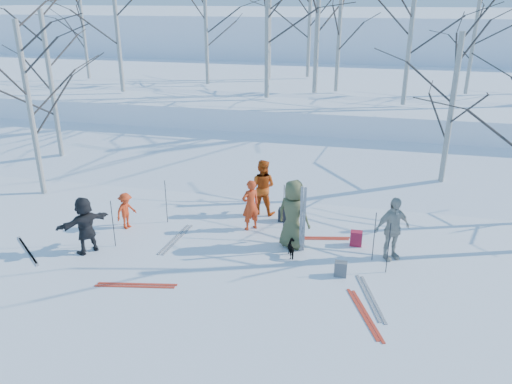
% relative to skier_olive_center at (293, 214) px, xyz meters
% --- Properties ---
extents(ground, '(120.00, 120.00, 0.00)m').
position_rel_skier_olive_center_xyz_m(ground, '(-1.13, -1.00, -0.96)').
color(ground, white).
rests_on(ground, ground).
extents(snow_ramp, '(70.00, 9.49, 4.12)m').
position_rel_skier_olive_center_xyz_m(snow_ramp, '(-1.13, 6.00, -0.81)').
color(snow_ramp, white).
rests_on(snow_ramp, ground).
extents(snow_plateau, '(70.00, 18.00, 2.20)m').
position_rel_skier_olive_center_xyz_m(snow_plateau, '(-1.13, 16.00, 0.04)').
color(snow_plateau, white).
rests_on(snow_plateau, ground).
extents(far_hill, '(90.00, 30.00, 6.00)m').
position_rel_skier_olive_center_xyz_m(far_hill, '(-1.13, 37.00, 1.04)').
color(far_hill, white).
rests_on(far_hill, ground).
extents(skier_olive_center, '(1.09, 0.91, 1.91)m').
position_rel_skier_olive_center_xyz_m(skier_olive_center, '(0.00, 0.00, 0.00)').
color(skier_olive_center, '#4C5030').
rests_on(skier_olive_center, ground).
extents(skier_red_north, '(0.65, 0.64, 1.52)m').
position_rel_skier_olive_center_xyz_m(skier_red_north, '(-1.36, 0.80, -0.20)').
color(skier_red_north, red).
rests_on(skier_red_north, ground).
extents(skier_redor_behind, '(0.92, 0.76, 1.75)m').
position_rel_skier_olive_center_xyz_m(skier_redor_behind, '(-1.28, 2.00, -0.08)').
color(skier_redor_behind, '#BF450E').
rests_on(skier_redor_behind, ground).
extents(skier_red_seated, '(0.63, 0.80, 1.09)m').
position_rel_skier_olive_center_xyz_m(skier_red_seated, '(-4.91, 0.07, -0.41)').
color(skier_red_seated, red).
rests_on(skier_red_seated, ground).
extents(skier_cream_east, '(1.06, 0.89, 1.69)m').
position_rel_skier_olive_center_xyz_m(skier_cream_east, '(2.57, -0.08, -0.11)').
color(skier_cream_east, beige).
rests_on(skier_cream_east, ground).
extents(skier_grey_west, '(1.19, 1.46, 1.56)m').
position_rel_skier_olive_center_xyz_m(skier_grey_west, '(-5.26, -1.51, -0.18)').
color(skier_grey_west, black).
rests_on(skier_grey_west, ground).
extents(dog, '(0.43, 0.57, 0.44)m').
position_rel_skier_olive_center_xyz_m(dog, '(0.08, -0.56, -0.74)').
color(dog, black).
rests_on(dog, ground).
extents(upright_ski_left, '(0.08, 0.16, 1.90)m').
position_rel_skier_olive_center_xyz_m(upright_ski_left, '(0.25, -0.29, -0.01)').
color(upright_ski_left, silver).
rests_on(upright_ski_left, ground).
extents(upright_ski_right, '(0.11, 0.23, 1.89)m').
position_rel_skier_olive_center_xyz_m(upright_ski_right, '(0.33, -0.27, -0.01)').
color(upright_ski_right, silver).
rests_on(upright_ski_right, ground).
extents(ski_pair_a, '(1.25, 2.01, 0.02)m').
position_rel_skier_olive_center_xyz_m(ski_pair_a, '(2.12, -2.08, -0.95)').
color(ski_pair_a, silver).
rests_on(ski_pair_a, ground).
extents(ski_pair_b, '(1.48, 2.03, 0.02)m').
position_rel_skier_olive_center_xyz_m(ski_pair_b, '(2.01, -2.74, -0.95)').
color(ski_pair_b, red).
rests_on(ski_pair_b, ground).
extents(ski_pair_c, '(0.49, 1.93, 0.02)m').
position_rel_skier_olive_center_xyz_m(ski_pair_c, '(-3.25, -0.33, -0.95)').
color(ski_pair_c, silver).
rests_on(ski_pair_c, ground).
extents(ski_pair_d, '(2.07, 2.10, 0.02)m').
position_rel_skier_olive_center_xyz_m(ski_pair_d, '(-6.88, -1.84, -0.95)').
color(ski_pair_d, silver).
rests_on(ski_pair_d, ground).
extents(ski_pair_e, '(0.94, 1.98, 0.02)m').
position_rel_skier_olive_center_xyz_m(ski_pair_e, '(0.56, 0.61, -0.95)').
color(ski_pair_e, red).
rests_on(ski_pair_e, ground).
extents(ski_pair_f, '(0.87, 1.97, 0.02)m').
position_rel_skier_olive_center_xyz_m(ski_pair_f, '(-3.29, -2.78, -0.95)').
color(ski_pair_f, red).
rests_on(ski_pair_f, ground).
extents(ski_pole_a, '(0.02, 0.02, 1.34)m').
position_rel_skier_olive_center_xyz_m(ski_pole_a, '(-0.45, 1.14, -0.29)').
color(ski_pole_a, black).
rests_on(ski_pole_a, ground).
extents(ski_pole_b, '(0.02, 0.02, 1.34)m').
position_rel_skier_olive_center_xyz_m(ski_pole_b, '(2.47, -0.84, -0.29)').
color(ski_pole_b, black).
rests_on(ski_pole_b, ground).
extents(ski_pole_c, '(0.02, 0.02, 1.34)m').
position_rel_skier_olive_center_xyz_m(ski_pole_c, '(-4.72, -1.06, -0.29)').
color(ski_pole_c, black).
rests_on(ski_pole_c, ground).
extents(ski_pole_d, '(0.02, 0.02, 1.34)m').
position_rel_skier_olive_center_xyz_m(ski_pole_d, '(-5.59, -1.18, -0.29)').
color(ski_pole_d, black).
rests_on(ski_pole_d, ground).
extents(ski_pole_e, '(0.02, 0.02, 1.34)m').
position_rel_skier_olive_center_xyz_m(ski_pole_e, '(2.13, -0.29, -0.29)').
color(ski_pole_e, black).
rests_on(ski_pole_e, ground).
extents(ski_pole_f, '(0.02, 0.02, 1.34)m').
position_rel_skier_olive_center_xyz_m(ski_pole_f, '(-3.92, 0.70, -0.29)').
color(ski_pole_f, black).
rests_on(ski_pole_f, ground).
extents(backpack_red, '(0.32, 0.22, 0.42)m').
position_rel_skier_olive_center_xyz_m(backpack_red, '(1.68, 0.44, -0.75)').
color(backpack_red, maroon).
rests_on(backpack_red, ground).
extents(backpack_grey, '(0.30, 0.20, 0.38)m').
position_rel_skier_olive_center_xyz_m(backpack_grey, '(1.38, -1.26, -0.77)').
color(backpack_grey, '#55575C').
rests_on(backpack_grey, ground).
extents(backpack_dark, '(0.34, 0.24, 0.40)m').
position_rel_skier_olive_center_xyz_m(backpack_dark, '(-0.50, 1.56, -0.76)').
color(backpack_dark, black).
rests_on(backpack_dark, ground).
extents(birch_plateau_a, '(4.27, 4.27, 5.24)m').
position_rel_skier_olive_center_xyz_m(birch_plateau_a, '(0.16, 11.55, 3.87)').
color(birch_plateau_a, silver).
rests_on(birch_plateau_a, snow_plateau).
extents(birch_plateau_b, '(5.14, 5.14, 6.49)m').
position_rel_skier_olive_center_xyz_m(birch_plateau_b, '(-2.67, 9.33, 4.49)').
color(birch_plateau_b, silver).
rests_on(birch_plateau_b, snow_plateau).
extents(birch_plateau_c, '(4.76, 4.76, 5.95)m').
position_rel_skier_olive_center_xyz_m(birch_plateau_c, '(-9.46, 9.26, 4.22)').
color(birch_plateau_c, silver).
rests_on(birch_plateau_c, snow_plateau).
extents(birch_plateau_d, '(4.56, 4.56, 5.66)m').
position_rel_skier_olive_center_xyz_m(birch_plateau_d, '(3.08, 9.11, 4.08)').
color(birch_plateau_d, silver).
rests_on(birch_plateau_d, snow_plateau).
extents(birch_plateau_e, '(3.59, 3.59, 4.27)m').
position_rel_skier_olive_center_xyz_m(birch_plateau_e, '(-13.04, 12.41, 3.38)').
color(birch_plateau_e, silver).
rests_on(birch_plateau_e, snow_plateau).
extents(birch_plateau_f, '(4.20, 4.20, 5.14)m').
position_rel_skier_olive_center_xyz_m(birch_plateau_f, '(-6.27, 12.10, 3.82)').
color(birch_plateau_f, silver).
rests_on(birch_plateau_f, snow_plateau).
extents(birch_plateau_h, '(3.58, 3.58, 4.26)m').
position_rel_skier_olive_center_xyz_m(birch_plateau_h, '(5.95, 12.20, 3.37)').
color(birch_plateau_h, silver).
rests_on(birch_plateau_h, snow_plateau).
extents(birch_plateau_i, '(5.80, 5.80, 7.42)m').
position_rel_skier_olive_center_xyz_m(birch_plateau_i, '(-0.76, 10.95, 4.96)').
color(birch_plateau_i, silver).
rests_on(birch_plateau_i, snow_plateau).
extents(birch_plateau_j, '(5.46, 5.46, 6.95)m').
position_rel_skier_olive_center_xyz_m(birch_plateau_j, '(-3.58, 14.24, 4.72)').
color(birch_plateau_j, silver).
rests_on(birch_plateau_j, snow_plateau).
extents(birch_plateau_k, '(4.62, 4.62, 5.74)m').
position_rel_skier_olive_center_xyz_m(birch_plateau_k, '(-1.69, 15.58, 4.11)').
color(birch_plateau_k, silver).
rests_on(birch_plateau_k, snow_plateau).
extents(birch_edge_a, '(4.59, 4.59, 5.70)m').
position_rel_skier_olive_center_xyz_m(birch_edge_a, '(-9.00, 1.97, 1.90)').
color(birch_edge_a, silver).
rests_on(birch_edge_a, ground).
extents(birch_edge_d, '(4.75, 4.75, 5.93)m').
position_rel_skier_olive_center_xyz_m(birch_edge_d, '(-9.97, 4.67, 2.01)').
color(birch_edge_d, silver).
rests_on(birch_edge_d, ground).
extents(birch_edge_e, '(4.35, 4.35, 5.36)m').
position_rel_skier_olive_center_xyz_m(birch_edge_e, '(4.31, 4.82, 1.72)').
color(birch_edge_e, silver).
rests_on(birch_edge_e, ground).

